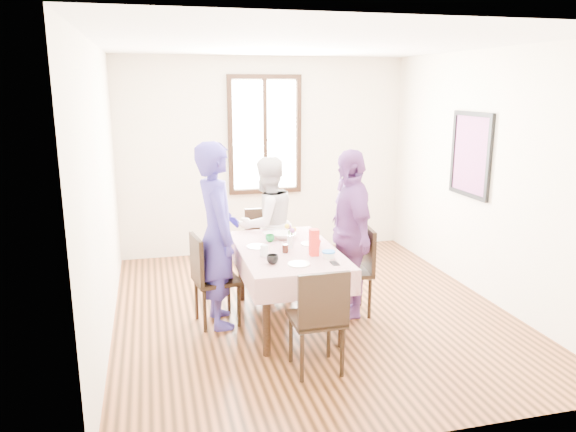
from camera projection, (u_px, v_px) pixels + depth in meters
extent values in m
plane|color=black|center=(310.00, 310.00, 5.81)|extent=(4.50, 4.50, 0.00)
plane|color=beige|center=(265.00, 157.00, 7.62)|extent=(4.00, 0.00, 4.00)
plane|color=beige|center=(487.00, 176.00, 5.98)|extent=(0.00, 4.50, 4.50)
cube|color=black|center=(265.00, 135.00, 7.53)|extent=(1.02, 0.06, 1.62)
cube|color=white|center=(265.00, 135.00, 7.54)|extent=(0.90, 0.02, 1.50)
cube|color=red|center=(471.00, 155.00, 6.21)|extent=(0.04, 0.76, 0.96)
cube|color=black|center=(287.00, 286.00, 5.45)|extent=(0.82, 1.45, 0.75)
cube|color=#51000B|center=(287.00, 249.00, 5.36)|extent=(0.94, 1.57, 0.01)
cube|color=black|center=(217.00, 279.00, 5.40)|extent=(0.48, 0.48, 0.91)
cube|color=black|center=(350.00, 271.00, 5.64)|extent=(0.46, 0.46, 0.91)
cube|color=black|center=(266.00, 250.00, 6.37)|extent=(0.42, 0.42, 0.91)
cube|color=black|center=(316.00, 318.00, 4.50)|extent=(0.42, 0.42, 0.91)
imported|color=navy|center=(217.00, 235.00, 5.30)|extent=(0.49, 0.69, 1.81)
imported|color=beige|center=(266.00, 224.00, 6.28)|extent=(0.92, 0.84, 1.54)
imported|color=#6A397C|center=(349.00, 234.00, 5.54)|extent=(0.48, 1.03, 1.71)
imported|color=black|center=(273.00, 259.00, 4.89)|extent=(0.11, 0.11, 0.08)
imported|color=red|center=(317.00, 244.00, 5.37)|extent=(0.10, 0.10, 0.08)
imported|color=#0C7226|center=(270.00, 238.00, 5.59)|extent=(0.13, 0.13, 0.07)
imported|color=white|center=(284.00, 235.00, 5.71)|extent=(0.30, 0.30, 0.06)
cube|color=red|center=(314.00, 242.00, 5.11)|extent=(0.08, 0.08, 0.25)
cylinder|color=white|center=(329.00, 255.00, 5.06)|extent=(0.11, 0.11, 0.05)
cylinder|color=black|center=(285.00, 248.00, 5.22)|extent=(0.06, 0.06, 0.08)
cylinder|color=silver|center=(264.00, 251.00, 5.10)|extent=(0.08, 0.08, 0.11)
cube|color=black|center=(335.00, 263.00, 4.90)|extent=(0.06, 0.13, 0.01)
cylinder|color=silver|center=(290.00, 242.00, 5.37)|extent=(0.06, 0.06, 0.12)
cylinder|color=white|center=(257.00, 247.00, 5.40)|extent=(0.20, 0.20, 0.01)
cylinder|color=white|center=(310.00, 244.00, 5.50)|extent=(0.20, 0.20, 0.01)
cylinder|color=white|center=(272.00, 233.00, 5.91)|extent=(0.20, 0.20, 0.01)
cylinder|color=white|center=(299.00, 264.00, 4.88)|extent=(0.20, 0.20, 0.01)
cylinder|color=blue|center=(329.00, 252.00, 5.06)|extent=(0.12, 0.12, 0.01)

